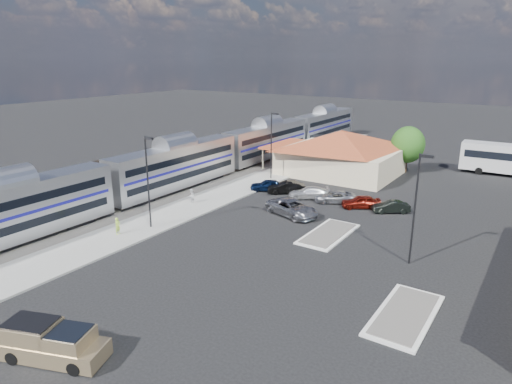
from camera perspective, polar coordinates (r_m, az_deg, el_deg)
The scene contains 22 objects.
ground at distance 43.27m, azimuth 3.09°, elevation -5.09°, with size 280.00×280.00×0.00m, color black.
railbed at distance 61.51m, azimuth -10.06°, elevation 1.34°, with size 16.00×100.00×0.12m, color #4C4944.
platform at distance 54.34m, azimuth -4.59°, elevation -0.45°, with size 5.50×92.00×0.18m, color gray.
passenger_train at distance 56.86m, azimuth -9.92°, elevation 3.02°, with size 3.00×104.00×5.55m.
freight_cars at distance 61.55m, azimuth -13.68°, elevation 2.93°, with size 2.80×46.00×4.00m.
station_depot at distance 65.05m, azimuth 10.50°, elevation 4.93°, with size 18.35×12.24×6.20m.
traffic_island_south at distance 43.20m, azimuth 9.05°, elevation -5.18°, with size 3.30×7.50×0.21m.
traffic_island_north at distance 31.72m, azimuth 18.13°, elevation -14.35°, with size 3.30×7.50×0.21m.
lamp_plat_s at distance 43.71m, azimuth -13.34°, elevation 2.06°, with size 1.08×0.25×9.00m.
lamp_plat_n at distance 60.49m, azimuth 2.00°, elevation 6.46°, with size 1.08×0.25×9.00m.
lamp_lot at distance 37.23m, azimuth 19.46°, elevation -0.98°, with size 1.08×0.25×9.00m.
tree_depot at distance 68.05m, azimuth 18.44°, elevation 5.63°, with size 4.71×4.71×6.63m.
pickup_truck at distance 28.45m, azimuth -24.01°, elevation -16.87°, with size 6.25×4.03×2.03m.
suv at distance 47.60m, azimuth 4.55°, elevation -2.00°, with size 2.78×6.03×1.68m, color gray.
person_a at distance 43.99m, azimuth -16.91°, elevation -4.08°, with size 0.59×0.39×1.61m, color #B2D944.
person_b at distance 51.52m, azimuth -8.08°, elevation -0.49°, with size 0.78×0.61×1.60m, color silver.
parked_car_a at distance 56.26m, azimuth 1.44°, elevation 0.86°, with size 1.70×4.23×1.44m, color #0B1939.
parked_car_b at distance 55.26m, azimuth 3.80°, elevation 0.57°, with size 1.59×4.56×1.50m, color black.
parked_car_c at distance 53.58m, azimuth 6.61°, elevation -0.09°, with size 1.93×4.74×1.38m, color silver.
parked_car_d at distance 52.55m, azimuth 9.86°, elevation -0.60°, with size 2.17×4.72×1.31m, color #919399.
parked_car_e at distance 51.14m, azimuth 12.99°, elevation -1.20°, with size 1.70×4.23×1.44m, color maroon.
parked_car_f at distance 50.48m, azimuth 16.49°, elevation -1.79°, with size 1.36×3.90×1.28m, color black.
Camera 1 is at (20.28, -34.73, 15.98)m, focal length 32.00 mm.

